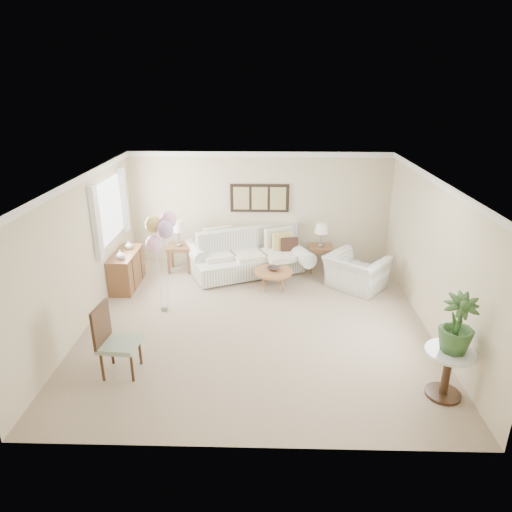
{
  "coord_description": "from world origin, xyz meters",
  "views": [
    {
      "loc": [
        0.19,
        -7.23,
        4.1
      ],
      "look_at": [
        -0.02,
        0.6,
        1.05
      ],
      "focal_mm": 32.0,
      "sensor_mm": 36.0,
      "label": 1
    }
  ],
  "objects_px": {
    "sofa": "(248,257)",
    "balloon_cluster": "(160,230)",
    "armchair": "(356,272)",
    "accent_chair": "(114,339)",
    "coffee_table": "(273,272)"
  },
  "relations": [
    {
      "from": "armchair",
      "to": "balloon_cluster",
      "type": "bearing_deg",
      "value": 56.89
    },
    {
      "from": "sofa",
      "to": "balloon_cluster",
      "type": "height_order",
      "value": "balloon_cluster"
    },
    {
      "from": "accent_chair",
      "to": "armchair",
      "type": "bearing_deg",
      "value": 36.87
    },
    {
      "from": "armchair",
      "to": "balloon_cluster",
      "type": "height_order",
      "value": "balloon_cluster"
    },
    {
      "from": "sofa",
      "to": "balloon_cluster",
      "type": "bearing_deg",
      "value": -129.2
    },
    {
      "from": "armchair",
      "to": "balloon_cluster",
      "type": "relative_size",
      "value": 0.57
    },
    {
      "from": "accent_chair",
      "to": "balloon_cluster",
      "type": "xyz_separation_m",
      "value": [
        0.31,
        1.99,
        1.01
      ]
    },
    {
      "from": "accent_chair",
      "to": "balloon_cluster",
      "type": "relative_size",
      "value": 0.57
    },
    {
      "from": "sofa",
      "to": "coffee_table",
      "type": "bearing_deg",
      "value": -55.84
    },
    {
      "from": "coffee_table",
      "to": "armchair",
      "type": "xyz_separation_m",
      "value": [
        1.71,
        0.07,
        -0.01
      ]
    },
    {
      "from": "balloon_cluster",
      "to": "coffee_table",
      "type": "bearing_deg",
      "value": 25.89
    },
    {
      "from": "balloon_cluster",
      "to": "accent_chair",
      "type": "bearing_deg",
      "value": -98.98
    },
    {
      "from": "sofa",
      "to": "accent_chair",
      "type": "relative_size",
      "value": 2.71
    },
    {
      "from": "sofa",
      "to": "coffee_table",
      "type": "height_order",
      "value": "sofa"
    },
    {
      "from": "armchair",
      "to": "accent_chair",
      "type": "height_order",
      "value": "accent_chair"
    }
  ]
}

